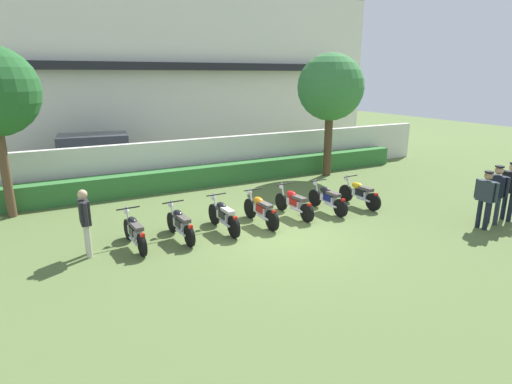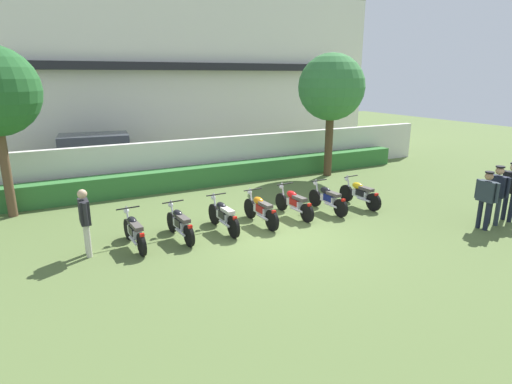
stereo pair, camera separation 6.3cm
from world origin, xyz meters
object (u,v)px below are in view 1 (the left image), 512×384
Objects in this scene: motorcycle_in_row_3 at (261,210)px; officer_0 at (486,195)px; parked_car at (99,157)px; officer_1 at (496,190)px; tree_far_side at (331,88)px; motorcycle_in_row_4 at (294,202)px; motorcycle_in_row_0 at (134,231)px; officer_2 at (511,186)px; motorcycle_in_row_6 at (360,193)px; motorcycle_in_row_1 at (180,223)px; motorcycle_in_row_5 at (328,198)px; inspector_person at (85,217)px; motorcycle_in_row_2 at (223,215)px.

officer_0 reaches higher than motorcycle_in_row_3.
parked_car reaches higher than officer_1.
tree_far_side reaches higher than motorcycle_in_row_4.
tree_far_side is at bearing -69.47° from motorcycle_in_row_0.
officer_2 is at bearing 176.92° from officer_1.
motorcycle_in_row_0 is (-9.19, -4.09, -3.27)m from tree_far_side.
officer_1 is (0.63, 0.11, 0.05)m from officer_0.
motorcycle_in_row_3 reaches higher than motorcycle_in_row_4.
officer_1 is (2.25, -3.19, 0.60)m from motorcycle_in_row_6.
motorcycle_in_row_1 is (-7.99, -4.09, -3.27)m from tree_far_side.
motorcycle_in_row_0 is 0.97× the size of motorcycle_in_row_5.
inspector_person is at bearing 85.63° from motorcycle_in_row_1.
motorcycle_in_row_2 is at bearing -148.83° from tree_far_side.
motorcycle_in_row_1 is 1.07× the size of inspector_person.
officer_0 is at bearing -113.60° from motorcycle_in_row_0.
officer_2 is (10.32, -3.20, 0.62)m from motorcycle_in_row_0.
motorcycle_in_row_5 is at bearing -93.21° from motorcycle_in_row_0.
parked_car is 2.64× the size of motorcycle_in_row_1.
officer_0 is (-0.18, -7.39, -2.72)m from tree_far_side.
officer_2 is (6.68, -3.19, 0.61)m from motorcycle_in_row_3.
motorcycle_in_row_3 reaches higher than motorcycle_in_row_0.
officer_0 is (2.91, -3.33, 0.55)m from motorcycle_in_row_5.
motorcycle_in_row_3 is 2.46m from motorcycle_in_row_5.
officer_1 reaches higher than motorcycle_in_row_0.
motorcycle_in_row_1 is 6.19m from motorcycle_in_row_6.
motorcycle_in_row_5 is at bearing -25.18° from officer_2.
motorcycle_in_row_2 is (1.27, 0.02, 0.01)m from motorcycle_in_row_1.
officer_2 is (4.22, -3.23, 0.62)m from motorcycle_in_row_5.
parked_car is 10.04m from tree_far_side.
motorcycle_in_row_2 is 3.61m from inspector_person.
inspector_person reaches higher than motorcycle_in_row_0.
parked_car is at bearing 26.50° from motorcycle_in_row_4.
tree_far_side is 7.63m from motorcycle_in_row_3.
motorcycle_in_row_6 is at bearing -93.86° from motorcycle_in_row_1.
motorcycle_in_row_4 is at bearing -91.39° from motorcycle_in_row_1.
motorcycle_in_row_4 is at bearing -91.68° from motorcycle_in_row_0.
motorcycle_in_row_0 is at bearing 88.16° from motorcycle_in_row_5.
officer_1 is at bearing -148.79° from motorcycle_in_row_6.
parked_car is 2.81× the size of officer_0.
motorcycle_in_row_5 is 4.83m from officer_1.
inspector_person is (-7.20, -0.00, 0.54)m from motorcycle_in_row_5.
motorcycle_in_row_3 is at bearing -0.41° from inspector_person.
motorcycle_in_row_0 is 0.98× the size of motorcycle_in_row_6.
parked_car is 2.54× the size of motorcycle_in_row_5.
inspector_person is (-1.11, 0.02, 0.55)m from motorcycle_in_row_0.
tree_far_side is at bearing -66.68° from motorcycle_in_row_1.
officer_1 is at bearing -42.81° from parked_car.
officer_1 is (4.74, -3.35, 0.60)m from motorcycle_in_row_4.
motorcycle_in_row_2 is at bearing -92.82° from motorcycle_in_row_1.
motorcycle_in_row_3 is (-5.56, -4.10, -3.26)m from tree_far_side.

